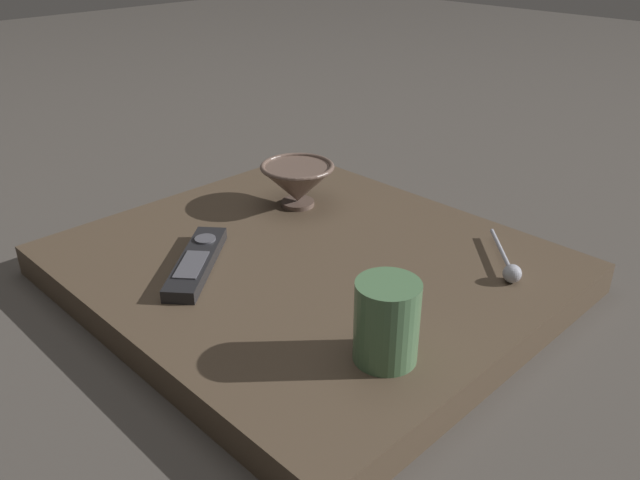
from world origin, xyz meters
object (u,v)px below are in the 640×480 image
cereal_bowl (297,183)px  coffee_mug (387,322)px  teaspoon (510,268)px  tv_remote_near (197,262)px

cereal_bowl → coffee_mug: 0.44m
teaspoon → coffee_mug: bearing=-90.6°
coffee_mug → teaspoon: (0.00, 0.26, -0.04)m
coffee_mug → teaspoon: bearing=89.4°
tv_remote_near → teaspoon: bearing=42.1°
cereal_bowl → coffee_mug: size_ratio=1.28×
cereal_bowl → coffee_mug: coffee_mug is taller
cereal_bowl → teaspoon: cereal_bowl is taller
coffee_mug → tv_remote_near: coffee_mug is taller
coffee_mug → tv_remote_near: (-0.32, -0.03, -0.04)m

